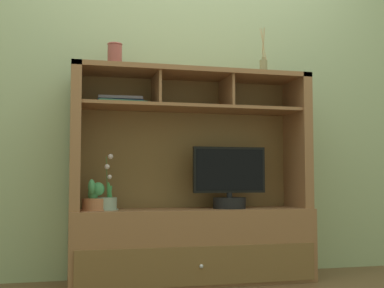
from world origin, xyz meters
TOP-DOWN VIEW (x-y plane):
  - floor_plane at (0.00, 0.00)m, footprint 6.00×6.00m
  - back_wall at (0.00, 0.24)m, footprint 6.00×0.02m
  - media_console at (0.00, 0.01)m, footprint 1.50×0.44m
  - tv_monitor at (0.24, -0.03)m, footprint 0.47×0.21m
  - potted_orchid at (-0.53, -0.02)m, footprint 0.14×0.14m
  - potted_fern at (-0.60, -0.02)m, footprint 0.16×0.16m
  - magazine_stack_left at (-0.45, 0.04)m, footprint 0.31×0.26m
  - diffuser_bottle at (0.49, 0.00)m, footprint 0.05×0.05m
  - ceramic_vase at (-0.49, 0.02)m, footprint 0.09×0.09m

SIDE VIEW (x-z plane):
  - floor_plane at x=0.00m, z-range -0.02..0.00m
  - media_console at x=0.00m, z-range -0.26..1.06m
  - potted_orchid at x=-0.53m, z-range 0.33..0.67m
  - potted_fern at x=-0.60m, z-range 0.42..0.60m
  - tv_monitor at x=0.24m, z-range 0.42..0.81m
  - magazine_stack_left at x=-0.45m, z-range 1.09..1.14m
  - diffuser_bottle at x=0.49m, z-range 1.22..1.54m
  - ceramic_vase at x=-0.49m, z-range 1.32..1.48m
  - back_wall at x=0.00m, z-range 0.00..2.80m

